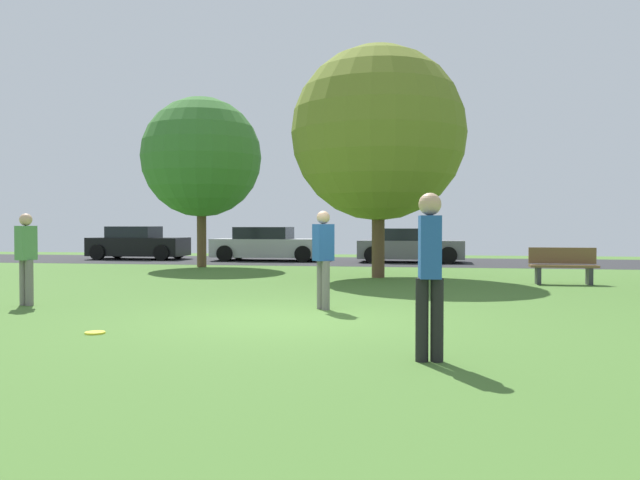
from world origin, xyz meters
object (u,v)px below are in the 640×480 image
(person_catcher, at_px, (323,255))
(person_bystander, at_px, (430,267))
(person_walking, at_px, (26,255))
(parked_car_silver, at_px, (268,245))
(parked_car_grey, at_px, (410,246))
(parked_car_black, at_px, (138,244))
(park_bench, at_px, (563,265))
(frisbee_disc, at_px, (95,333))
(oak_tree_right, at_px, (201,157))
(maple_tree_far, at_px, (378,134))

(person_catcher, xyz_separation_m, person_bystander, (1.84, -4.09, 0.07))
(person_walking, bearing_deg, person_catcher, -67.38)
(person_catcher, relative_size, parked_car_silver, 0.38)
(person_bystander, height_order, parked_car_grey, person_bystander)
(person_bystander, relative_size, parked_car_black, 0.45)
(parked_car_silver, distance_m, park_bench, 13.35)
(frisbee_disc, distance_m, parked_car_black, 19.59)
(oak_tree_right, height_order, person_bystander, oak_tree_right)
(maple_tree_far, distance_m, person_catcher, 7.65)
(parked_car_silver, relative_size, park_bench, 2.82)
(maple_tree_far, distance_m, parked_car_black, 13.81)
(maple_tree_far, relative_size, person_catcher, 3.75)
(parked_car_black, bearing_deg, maple_tree_far, -36.03)
(person_bystander, bearing_deg, maple_tree_far, 1.09)
(person_catcher, distance_m, parked_car_black, 18.22)
(person_walking, relative_size, parked_car_grey, 0.41)
(oak_tree_right, height_order, parked_car_black, oak_tree_right)
(oak_tree_right, relative_size, frisbee_disc, 21.69)
(person_walking, distance_m, park_bench, 12.09)
(person_walking, bearing_deg, oak_tree_right, 21.95)
(person_catcher, bearing_deg, parked_car_silver, -113.60)
(oak_tree_right, relative_size, parked_car_black, 1.46)
(person_walking, height_order, park_bench, person_walking)
(oak_tree_right, relative_size, park_bench, 3.66)
(person_walking, bearing_deg, park_bench, -41.06)
(parked_car_black, bearing_deg, person_walking, -71.65)
(maple_tree_far, relative_size, person_bystander, 3.53)
(person_bystander, bearing_deg, park_bench, -24.45)
(frisbee_disc, xyz_separation_m, park_bench, (7.63, 8.75, 0.45))
(person_catcher, xyz_separation_m, frisbee_disc, (-2.61, -3.03, -0.93))
(oak_tree_right, bearing_deg, parked_car_grey, 30.30)
(frisbee_disc, bearing_deg, person_bystander, -13.36)
(person_catcher, bearing_deg, frisbee_disc, 7.83)
(parked_car_black, bearing_deg, parked_car_grey, -1.54)
(maple_tree_far, distance_m, parked_car_grey, 8.31)
(parked_car_black, distance_m, parked_car_silver, 5.72)
(person_catcher, relative_size, parked_car_black, 0.43)
(oak_tree_right, bearing_deg, frisbee_disc, -75.80)
(frisbee_disc, relative_size, parked_car_black, 0.07)
(frisbee_disc, xyz_separation_m, parked_car_silver, (-2.15, 17.83, 0.62))
(oak_tree_right, xyz_separation_m, park_bench, (11.06, -4.79, -3.32))
(person_bystander, height_order, frisbee_disc, person_bystander)
(parked_car_grey, height_order, park_bench, parked_car_grey)
(frisbee_disc, bearing_deg, oak_tree_right, 104.20)
(parked_car_silver, height_order, parked_car_grey, parked_car_silver)
(person_catcher, height_order, parked_car_grey, person_catcher)
(person_catcher, xyz_separation_m, parked_car_silver, (-4.76, 14.79, -0.31))
(parked_car_black, bearing_deg, person_catcher, -54.89)
(person_catcher, bearing_deg, parked_car_grey, -135.22)
(oak_tree_right, xyz_separation_m, parked_car_silver, (1.27, 4.29, -3.15))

